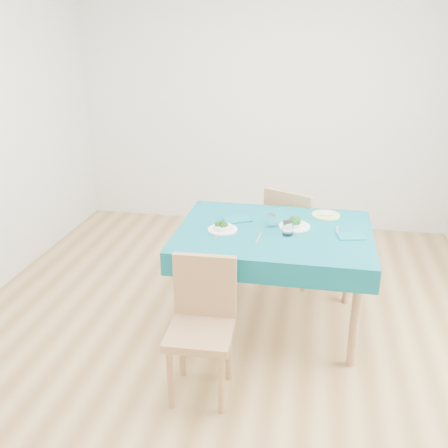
% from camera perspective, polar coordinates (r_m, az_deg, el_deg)
% --- Properties ---
extents(room_shell, '(4.02, 4.52, 2.73)m').
position_cam_1_polar(room_shell, '(3.20, 0.00, 8.30)').
color(room_shell, olive).
rests_on(room_shell, ground).
extents(table, '(1.35, 1.02, 0.76)m').
position_cam_1_polar(table, '(3.67, 5.56, -6.17)').
color(table, '#085361').
rests_on(table, ground).
extents(chair_near, '(0.39, 0.43, 0.94)m').
position_cam_1_polar(chair_near, '(2.95, -2.77, -11.61)').
color(chair_near, '#997048').
rests_on(chair_near, ground).
extents(chair_far, '(0.58, 0.60, 1.06)m').
position_cam_1_polar(chair_far, '(4.30, 8.36, 0.25)').
color(chair_far, '#997048').
rests_on(chair_far, ground).
extents(bowl_near, '(0.21, 0.21, 0.06)m').
position_cam_1_polar(bowl_near, '(3.48, -0.15, -0.26)').
color(bowl_near, white).
rests_on(bowl_near, table).
extents(bowl_far, '(0.22, 0.22, 0.07)m').
position_cam_1_polar(bowl_far, '(3.57, 8.08, 0.15)').
color(bowl_far, white).
rests_on(bowl_far, table).
extents(fork_near, '(0.03, 0.18, 0.00)m').
position_cam_1_polar(fork_near, '(3.42, -0.68, -1.20)').
color(fork_near, silver).
rests_on(fork_near, table).
extents(knife_near, '(0.03, 0.20, 0.00)m').
position_cam_1_polar(knife_near, '(3.37, 4.00, -1.59)').
color(knife_near, silver).
rests_on(knife_near, table).
extents(fork_far, '(0.06, 0.19, 0.00)m').
position_cam_1_polar(fork_far, '(3.65, 7.56, 0.15)').
color(fork_far, silver).
rests_on(fork_far, table).
extents(knife_far, '(0.01, 0.19, 0.00)m').
position_cam_1_polar(knife_far, '(3.58, 12.80, -0.71)').
color(knife_far, silver).
rests_on(knife_far, table).
extents(napkin_near, '(0.24, 0.21, 0.01)m').
position_cam_1_polar(napkin_near, '(3.67, 1.50, 0.54)').
color(napkin_near, '#0C5D6B').
rests_on(napkin_near, table).
extents(napkin_far, '(0.20, 0.16, 0.01)m').
position_cam_1_polar(napkin_far, '(3.49, 14.33, -1.37)').
color(napkin_far, '#0C5D6B').
rests_on(napkin_far, table).
extents(tumbler_center, '(0.07, 0.07, 0.09)m').
position_cam_1_polar(tumbler_center, '(3.56, 5.36, 0.39)').
color(tumbler_center, white).
rests_on(tumbler_center, table).
extents(tumbler_side, '(0.08, 0.08, 0.10)m').
position_cam_1_polar(tumbler_side, '(3.43, 7.31, -0.49)').
color(tumbler_side, white).
rests_on(tumbler_side, table).
extents(side_plate, '(0.21, 0.21, 0.01)m').
position_cam_1_polar(side_plate, '(3.84, 11.57, 1.02)').
color(side_plate, '#C7DF6C').
rests_on(side_plate, table).
extents(bread_slice, '(0.09, 0.09, 0.01)m').
position_cam_1_polar(bread_slice, '(3.83, 11.59, 1.19)').
color(bread_slice, beige).
rests_on(bread_slice, side_plate).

